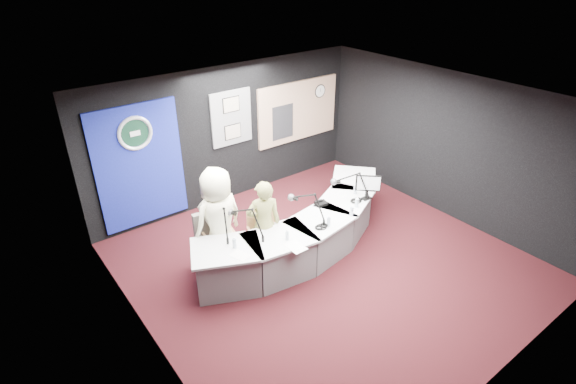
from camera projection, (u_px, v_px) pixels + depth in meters
ground at (326, 263)px, 7.64m from camera, size 6.00×6.00×0.00m
ceiling at (334, 103)px, 6.29m from camera, size 6.00×6.00×0.02m
wall_back at (229, 135)px, 9.05m from camera, size 6.00×0.02×2.80m
wall_front at (515, 295)px, 4.88m from camera, size 6.00×0.02×2.80m
wall_left at (143, 264)px, 5.36m from camera, size 0.02×6.00×2.80m
wall_right at (446, 145)px, 8.57m from camera, size 0.02×6.00×2.80m
broadcast_desk at (304, 231)px, 7.81m from camera, size 4.50×1.90×0.75m
backdrop_panel at (140, 167)px, 8.09m from camera, size 1.60×0.05×2.30m
agency_seal at (135, 133)px, 7.75m from camera, size 0.63×0.07×0.63m
seal_center at (135, 133)px, 7.75m from camera, size 0.48×0.01×0.48m
pinboard at (231, 118)px, 8.89m from camera, size 0.90×0.04×1.10m
framed_photo_upper at (231, 105)px, 8.74m from camera, size 0.34×0.02×0.27m
framed_photo_lower at (233, 132)px, 9.00m from camera, size 0.34×0.02×0.27m
booth_window_frame at (298, 111)px, 9.90m from camera, size 2.12×0.06×1.32m
booth_glow at (298, 111)px, 9.89m from camera, size 2.00×0.02×1.20m
equipment_rack at (283, 122)px, 9.71m from camera, size 0.55×0.02×0.75m
wall_clock at (320, 91)px, 10.03m from camera, size 0.28×0.01×0.28m
armchair_left at (221, 244)px, 7.35m from camera, size 0.60×0.60×0.92m
armchair_right at (264, 238)px, 7.40m from camera, size 0.75×0.75×1.03m
draped_jacket at (209, 230)px, 7.41m from camera, size 0.51×0.19×0.70m
person_man at (219, 220)px, 7.14m from camera, size 0.95×0.67×1.81m
person_woman at (264, 224)px, 7.27m from camera, size 0.67×0.56×1.56m
computer_monitor at (368, 183)px, 7.92m from camera, size 0.35×0.32×0.30m
desk_phone at (321, 203)px, 7.87m from camera, size 0.23×0.20×0.05m
headphones_near at (356, 200)px, 7.98m from camera, size 0.21×0.21×0.03m
headphones_far at (321, 226)px, 7.23m from camera, size 0.20×0.20×0.03m
paper_stack at (240, 255)px, 6.58m from camera, size 0.27×0.32×0.00m
notepad at (295, 247)px, 6.77m from camera, size 0.23×0.33×0.00m
boom_mic_a at (224, 217)px, 6.96m from camera, size 0.36×0.69×0.60m
boom_mic_b at (246, 219)px, 6.89m from camera, size 0.35×0.70×0.60m
boom_mic_c at (307, 204)px, 7.29m from camera, size 0.34×0.70×0.60m
boom_mic_d at (351, 184)px, 7.92m from camera, size 0.59×0.53×0.60m
water_bottles at (317, 215)px, 7.41m from camera, size 3.06×0.57×0.18m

